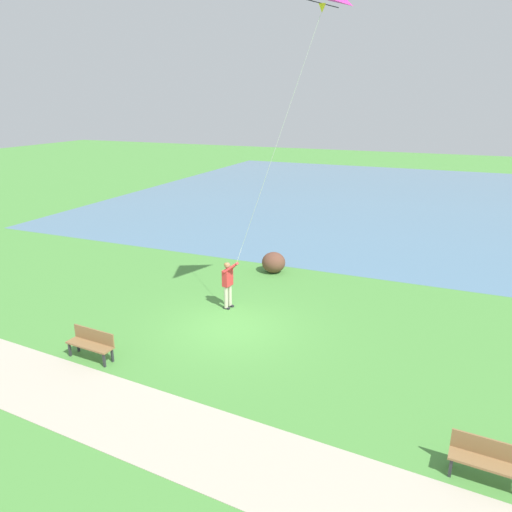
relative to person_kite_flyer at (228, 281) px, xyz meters
name	(u,v)px	position (x,y,z in m)	size (l,w,h in m)	color
ground_plane	(231,327)	(1.41, 0.78, -1.05)	(120.00, 120.00, 0.00)	#4C8E3D
lake_water	(422,201)	(-23.07, 4.78, -1.04)	(36.00, 44.00, 0.01)	teal
walkway_path	(207,445)	(6.77, 2.78, -1.04)	(2.40, 32.00, 0.02)	#B7AD99
person_kite_flyer	(228,281)	(0.00, 0.00, 0.00)	(0.52, 0.62, 1.83)	#232328
park_bench_near_walkway	(92,342)	(4.76, -2.09, -0.54)	(0.54, 1.53, 0.88)	olive
park_bench_far_walkway	(490,459)	(5.49, 8.39, -0.54)	(0.54, 1.53, 0.88)	olive
lakeside_shrub	(274,262)	(-4.17, 0.15, -0.60)	(1.01, 1.02, 0.90)	brown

